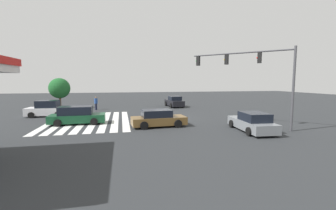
# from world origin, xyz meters

# --- Properties ---
(ground_plane) EXTENTS (110.38, 110.38, 0.00)m
(ground_plane) POSITION_xyz_m (0.00, 0.00, 0.00)
(ground_plane) COLOR #2B2D30
(crosswalk_markings) EXTENTS (11.27, 7.25, 0.01)m
(crosswalk_markings) POSITION_xyz_m (0.00, -7.62, 0.00)
(crosswalk_markings) COLOR silver
(crosswalk_markings) RESTS_ON ground_plane
(traffic_signal_mast) EXTENTS (5.91, 5.91, 6.31)m
(traffic_signal_mast) POSITION_xyz_m (5.76, 5.76, 4.76)
(traffic_signal_mast) COLOR #47474C
(traffic_signal_mast) RESTS_ON ground_plane
(car_0) EXTENTS (2.29, 4.56, 1.41)m
(car_0) POSITION_xyz_m (4.05, -1.69, 0.67)
(car_0) COLOR brown
(car_0) RESTS_ON ground_plane
(car_1) EXTENTS (2.22, 4.70, 1.56)m
(car_1) POSITION_xyz_m (1.43, -8.49, 0.74)
(car_1) COLOR #144728
(car_1) RESTS_ON ground_plane
(car_2) EXTENTS (4.76, 2.33, 1.46)m
(car_2) POSITION_xyz_m (7.26, 4.93, 0.67)
(car_2) COLOR gray
(car_2) RESTS_ON ground_plane
(car_3) EXTENTS (4.62, 2.24, 1.57)m
(car_3) POSITION_xyz_m (-9.90, 3.03, 0.72)
(car_3) COLOR black
(car_3) RESTS_ON ground_plane
(car_4) EXTENTS (2.24, 4.18, 1.71)m
(car_4) POSITION_xyz_m (-3.78, -12.37, 0.78)
(car_4) COLOR silver
(car_4) RESTS_ON ground_plane
(pedestrian) EXTENTS (0.41, 0.41, 1.74)m
(pedestrian) POSITION_xyz_m (-8.30, -7.88, 0.98)
(pedestrian) COLOR #232842
(pedestrian) RESTS_ON ground_plane
(tree_corner_a) EXTENTS (2.76, 2.76, 4.19)m
(tree_corner_a) POSITION_xyz_m (-10.72, -12.82, 2.80)
(tree_corner_a) COLOR brown
(tree_corner_a) RESTS_ON ground_plane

